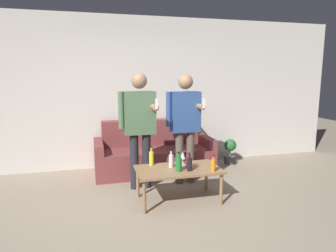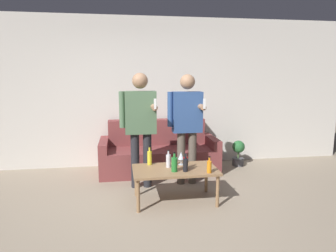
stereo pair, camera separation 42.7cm
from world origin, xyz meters
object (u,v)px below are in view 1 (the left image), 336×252
couch (154,154)px  bottle_orange (152,158)px  person_standing_right (185,120)px  coffee_table (178,172)px  person_standing_left (139,122)px

couch → bottle_orange: size_ratio=7.78×
person_standing_right → bottle_orange: bearing=-146.1°
coffee_table → bottle_orange: bearing=143.0°
coffee_table → person_standing_right: (0.29, 0.64, 0.58)m
coffee_table → bottle_orange: (-0.31, 0.24, 0.15)m
couch → person_standing_right: 1.03m
coffee_table → person_standing_right: bearing=65.5°
couch → person_standing_right: (0.35, -0.70, 0.68)m
couch → person_standing_left: person_standing_left is taller
coffee_table → person_standing_left: bearing=124.8°
coffee_table → person_standing_right: person_standing_right is taller
person_standing_left → person_standing_right: person_standing_left is taller
coffee_table → person_standing_left: person_standing_left is taller
bottle_orange → person_standing_right: (0.60, 0.41, 0.43)m
bottle_orange → person_standing_left: bearing=105.7°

